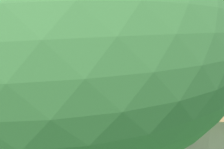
# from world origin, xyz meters

# --- Properties ---
(ground_plane) EXTENTS (36.00, 36.00, 0.00)m
(ground_plane) POSITION_xyz_m (0.00, 0.00, 0.00)
(ground_plane) COLOR #3B6B3B
(thatched_hut) EXTENTS (5.87, 5.87, 4.81)m
(thatched_hut) POSITION_xyz_m (-1.41, 4.20, 2.57)
(thatched_hut) COLOR beige
(thatched_hut) RESTS_ON ground_plane
(shade_umbrella) EXTENTS (3.28, 3.28, 2.79)m
(shade_umbrella) POSITION_xyz_m (2.98, 2.07, 2.48)
(shade_umbrella) COLOR #4A3A1A
(shade_umbrella) RESTS_ON ground_plane
(patio_dining_table) EXTENTS (1.71, 1.30, 0.74)m
(patio_dining_table) POSITION_xyz_m (2.98, 2.07, 0.67)
(patio_dining_table) COLOR silver
(patio_dining_table) RESTS_ON ground_plane
(patio_chair_near_hut) EXTENTS (0.46, 0.44, 0.90)m
(patio_chair_near_hut) POSITION_xyz_m (3.04, 0.76, 0.52)
(patio_chair_near_hut) COLOR silver
(patio_chair_near_hut) RESTS_ON ground_plane
(patio_chair_near_lawn) EXTENTS (0.50, 0.51, 0.90)m
(patio_chair_near_lawn) POSITION_xyz_m (4.26, 2.31, 0.52)
(patio_chair_near_lawn) COLOR silver
(patio_chair_near_lawn) RESTS_ON ground_plane
(patio_chair_west_end) EXTENTS (0.54, 0.52, 0.90)m
(patio_chair_west_end) POSITION_xyz_m (2.63, 3.32, 0.52)
(patio_chair_west_end) COLOR silver
(patio_chair_west_end) RESTS_ON ground_plane
(patio_chair_east_end) EXTENTS (0.51, 0.53, 0.90)m
(patio_chair_east_end) POSITION_xyz_m (1.71, 1.75, 0.52)
(patio_chair_east_end) COLOR white
(patio_chair_east_end) RESTS_ON ground_plane
(guest_beside_umbrella) EXTENTS (0.53, 0.39, 1.63)m
(guest_beside_umbrella) POSITION_xyz_m (2.38, 3.81, 0.98)
(guest_beside_umbrella) COLOR black
(guest_beside_umbrella) RESTS_ON ground_plane
(standing_watcher) EXTENTS (0.40, 0.54, 1.67)m
(standing_watcher) POSITION_xyz_m (-2.89, -2.76, 1.00)
(standing_watcher) COLOR black
(standing_watcher) RESTS_ON ground_plane
(striped_lounge_chair) EXTENTS (0.92, 0.97, 0.60)m
(striped_lounge_chair) POSITION_xyz_m (0.54, -0.59, 0.25)
(striped_lounge_chair) COLOR #2863B2
(striped_lounge_chair) RESTS_ON ground_plane
(zebra_nearest_camera) EXTENTS (1.25, 2.01, 1.60)m
(zebra_nearest_camera) POSITION_xyz_m (-2.65, -0.71, 1.07)
(zebra_nearest_camera) COLOR silver
(zebra_nearest_camera) RESTS_ON ground_plane
(zebra_by_umbrella) EXTENTS (2.31, 0.93, 1.45)m
(zebra_by_umbrella) POSITION_xyz_m (2.90, -1.00, 0.91)
(zebra_by_umbrella) COLOR silver
(zebra_by_umbrella) RESTS_ON ground_plane
(acacia_tree_behind_hut) EXTENTS (3.12, 3.12, 4.61)m
(acacia_tree_behind_hut) POSITION_xyz_m (1.57, 8.69, 3.64)
(acacia_tree_behind_hut) COLOR brown
(acacia_tree_behind_hut) RESTS_ON ground_plane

